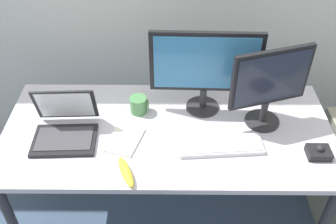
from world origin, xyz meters
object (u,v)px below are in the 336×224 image
(laptop, at_px, (65,127))
(banana, at_px, (126,172))
(coffee_mug, at_px, (139,105))
(paper_notepad, at_px, (124,140))
(keyboard, at_px, (221,145))
(monitor_side, at_px, (270,83))
(trackball_mouse, at_px, (319,152))
(monitor_main, at_px, (205,66))

(laptop, distance_m, banana, 0.42)
(coffee_mug, height_order, paper_notepad, coffee_mug)
(keyboard, height_order, paper_notepad, keyboard)
(laptop, xyz_separation_m, banana, (0.33, -0.26, -0.03))
(monitor_side, distance_m, trackball_mouse, 0.40)
(monitor_main, distance_m, keyboard, 0.40)
(monitor_side, relative_size, laptop, 1.36)
(banana, bearing_deg, monitor_main, 52.10)
(trackball_mouse, height_order, paper_notepad, trackball_mouse)
(monitor_main, height_order, keyboard, monitor_main)
(monitor_main, relative_size, monitor_side, 1.30)
(monitor_side, bearing_deg, keyboard, -141.44)
(laptop, relative_size, paper_notepad, 1.55)
(laptop, bearing_deg, paper_notepad, -7.82)
(laptop, xyz_separation_m, coffee_mug, (0.36, 0.19, -0.01))
(trackball_mouse, height_order, coffee_mug, coffee_mug)
(coffee_mug, height_order, banana, coffee_mug)
(coffee_mug, xyz_separation_m, banana, (-0.03, -0.45, -0.03))
(keyboard, distance_m, trackball_mouse, 0.46)
(keyboard, distance_m, laptop, 0.78)
(monitor_side, height_order, keyboard, monitor_side)
(laptop, bearing_deg, monitor_main, 17.41)
(laptop, height_order, paper_notepad, laptop)
(monitor_side, height_order, trackball_mouse, monitor_side)
(monitor_main, relative_size, banana, 2.99)
(monitor_main, bearing_deg, paper_notepad, -147.18)
(monitor_main, height_order, paper_notepad, monitor_main)
(monitor_side, distance_m, keyboard, 0.39)
(laptop, height_order, coffee_mug, laptop)
(monitor_side, relative_size, paper_notepad, 2.10)
(trackball_mouse, distance_m, coffee_mug, 0.94)
(paper_notepad, relative_size, banana, 1.09)
(trackball_mouse, bearing_deg, coffee_mug, 159.77)
(monitor_main, xyz_separation_m, coffee_mug, (-0.35, -0.03, -0.23))
(monitor_side, relative_size, keyboard, 1.04)
(keyboard, xyz_separation_m, trackball_mouse, (0.46, -0.05, 0.01))
(laptop, bearing_deg, trackball_mouse, -6.28)
(banana, bearing_deg, trackball_mouse, 7.98)
(monitor_side, distance_m, paper_notepad, 0.77)
(monitor_side, xyz_separation_m, banana, (-0.68, -0.37, -0.23))
(trackball_mouse, relative_size, paper_notepad, 0.53)
(trackball_mouse, bearing_deg, laptop, 173.72)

